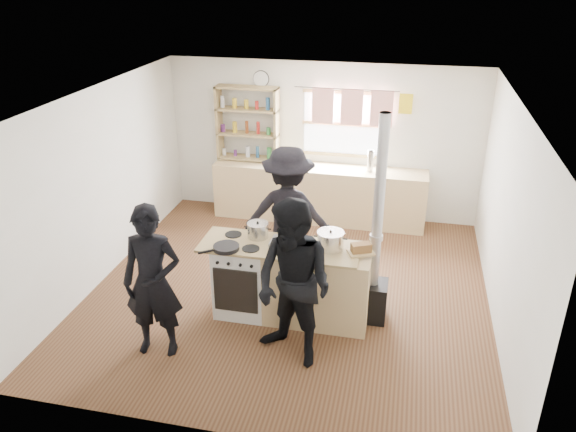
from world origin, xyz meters
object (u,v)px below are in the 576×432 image
at_px(thermos, 370,161).
at_px(person_far, 288,214).
at_px(skillet_greens, 226,247).
at_px(flue_heater, 374,270).
at_px(stockpot_counter, 330,240).
at_px(cooking_island, 292,282).
at_px(roast_tray, 286,243).
at_px(person_near_right, 294,285).
at_px(bread_board, 361,249).
at_px(stockpot_stove, 258,230).
at_px(person_near_left, 153,282).

height_order(thermos, person_far, person_far).
bearing_deg(skillet_greens, flue_heater, 12.86).
xyz_separation_m(skillet_greens, stockpot_counter, (1.14, 0.28, 0.08)).
distance_m(cooking_island, flue_heater, 0.97).
bearing_deg(stockpot_counter, person_far, 128.53).
distance_m(roast_tray, stockpot_counter, 0.50).
relative_size(person_near_right, person_far, 1.00).
xyz_separation_m(thermos, roast_tray, (-0.71, -2.78, -0.09)).
height_order(roast_tray, bread_board, bread_board).
relative_size(stockpot_counter, flue_heater, 0.12).
height_order(stockpot_stove, person_far, person_far).
distance_m(skillet_greens, flue_heater, 1.72).
xyz_separation_m(cooking_island, stockpot_counter, (0.43, 0.06, 0.57)).
xyz_separation_m(thermos, person_near_left, (-1.93, -3.72, -0.21)).
xyz_separation_m(person_near_left, person_far, (1.04, 1.85, 0.05)).
distance_m(skillet_greens, bread_board, 1.51).
bearing_deg(person_far, stockpot_counter, 125.48).
bearing_deg(cooking_island, stockpot_counter, 7.83).
bearing_deg(thermos, cooking_island, -103.15).
bearing_deg(person_far, flue_heater, 144.44).
distance_m(roast_tray, person_near_right, 0.80).
xyz_separation_m(stockpot_counter, person_near_left, (-1.71, -1.00, -0.18)).
xyz_separation_m(thermos, person_near_right, (-0.46, -3.53, -0.15)).
distance_m(stockpot_counter, person_near_right, 0.87).
bearing_deg(flue_heater, roast_tray, -170.62).
xyz_separation_m(stockpot_counter, person_far, (-0.67, 0.85, -0.13)).
xyz_separation_m(skillet_greens, flue_heater, (1.65, 0.38, -0.30)).
bearing_deg(stockpot_stove, flue_heater, -0.09).
xyz_separation_m(roast_tray, flue_heater, (1.00, 0.17, -0.32)).
distance_m(cooking_island, roast_tray, 0.51).
distance_m(thermos, roast_tray, 2.87).
bearing_deg(person_near_left, roast_tray, 30.09).
height_order(thermos, flue_heater, flue_heater).
relative_size(cooking_island, stockpot_counter, 6.33).
distance_m(cooking_island, person_near_left, 1.64).
bearing_deg(person_near_right, bread_board, 80.68).
distance_m(thermos, cooking_island, 2.91).
distance_m(flue_heater, person_near_right, 1.21).
xyz_separation_m(person_near_left, person_near_right, (1.46, 0.18, 0.06)).
bearing_deg(roast_tray, stockpot_counter, 7.85).
xyz_separation_m(person_near_right, person_far, (-0.43, 1.67, -0.00)).
bearing_deg(flue_heater, skillet_greens, -167.14).
distance_m(stockpot_stove, person_far, 0.78).
height_order(stockpot_stove, person_near_right, person_near_right).
bearing_deg(skillet_greens, roast_tray, 18.05).
distance_m(cooking_island, person_far, 1.04).
xyz_separation_m(thermos, stockpot_stove, (-1.09, -2.61, -0.05)).
distance_m(skillet_greens, person_far, 1.22).
relative_size(roast_tray, person_far, 0.20).
relative_size(skillet_greens, roast_tray, 1.16).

